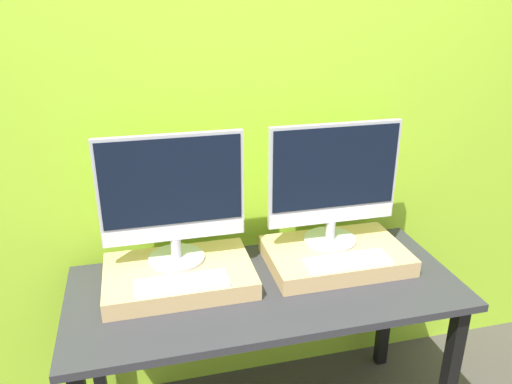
{
  "coord_description": "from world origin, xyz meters",
  "views": [
    {
      "loc": [
        -0.43,
        -1.25,
        1.78
      ],
      "look_at": [
        0.0,
        0.48,
        1.05
      ],
      "focal_mm": 35.0,
      "sensor_mm": 36.0,
      "label": 1
    }
  ],
  "objects": [
    {
      "name": "wall_back",
      "position": [
        0.0,
        0.71,
        1.3
      ],
      "size": [
        8.0,
        0.04,
        2.6
      ],
      "color": "#9ED12D",
      "rests_on": "ground_plane"
    },
    {
      "name": "workbench",
      "position": [
        0.0,
        0.32,
        0.64
      ],
      "size": [
        1.49,
        0.64,
        0.73
      ],
      "color": "#2D2D33",
      "rests_on": "ground_plane"
    },
    {
      "name": "wooden_riser_left",
      "position": [
        -0.32,
        0.41,
        0.76
      ],
      "size": [
        0.56,
        0.37,
        0.07
      ],
      "color": "tan",
      "rests_on": "workbench"
    },
    {
      "name": "monitor_left",
      "position": [
        -0.32,
        0.48,
        1.07
      ],
      "size": [
        0.54,
        0.22,
        0.51
      ],
      "color": "#B2B2B7",
      "rests_on": "wooden_riser_left"
    },
    {
      "name": "keyboard_left",
      "position": [
        -0.32,
        0.29,
        0.81
      ],
      "size": [
        0.34,
        0.11,
        0.01
      ],
      "color": "silver",
      "rests_on": "wooden_riser_left"
    },
    {
      "name": "wooden_riser_right",
      "position": [
        0.32,
        0.41,
        0.76
      ],
      "size": [
        0.56,
        0.37,
        0.07
      ],
      "color": "tan",
      "rests_on": "workbench"
    },
    {
      "name": "monitor_right",
      "position": [
        0.32,
        0.48,
        1.07
      ],
      "size": [
        0.54,
        0.22,
        0.51
      ],
      "color": "#B2B2B7",
      "rests_on": "wooden_riser_right"
    },
    {
      "name": "keyboard_right",
      "position": [
        0.32,
        0.29,
        0.81
      ],
      "size": [
        0.34,
        0.11,
        0.01
      ],
      "color": "silver",
      "rests_on": "wooden_riser_right"
    }
  ]
}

